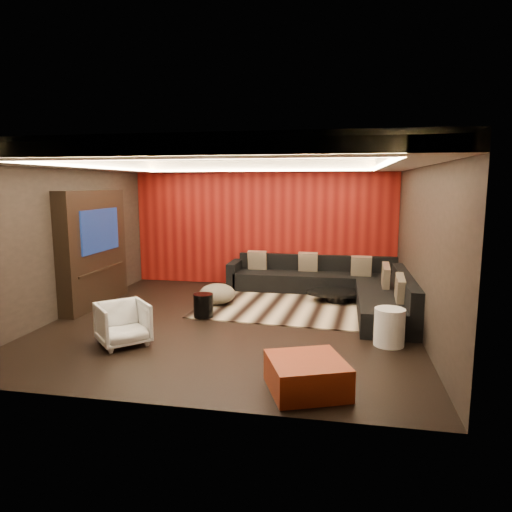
% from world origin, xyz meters
% --- Properties ---
extents(floor, '(6.00, 6.00, 0.02)m').
position_xyz_m(floor, '(0.00, 0.00, -0.01)').
color(floor, black).
rests_on(floor, ground).
extents(ceiling, '(6.00, 6.00, 0.02)m').
position_xyz_m(ceiling, '(0.00, 0.00, 2.81)').
color(ceiling, silver).
rests_on(ceiling, ground).
extents(wall_back, '(6.00, 0.02, 2.80)m').
position_xyz_m(wall_back, '(0.00, 3.01, 1.40)').
color(wall_back, black).
rests_on(wall_back, ground).
extents(wall_left, '(0.02, 6.00, 2.80)m').
position_xyz_m(wall_left, '(-3.01, 0.00, 1.40)').
color(wall_left, black).
rests_on(wall_left, ground).
extents(wall_right, '(0.02, 6.00, 2.80)m').
position_xyz_m(wall_right, '(3.01, 0.00, 1.40)').
color(wall_right, black).
rests_on(wall_right, ground).
extents(red_feature_wall, '(5.98, 0.05, 2.78)m').
position_xyz_m(red_feature_wall, '(0.00, 2.97, 1.40)').
color(red_feature_wall, '#6B0C0A').
rests_on(red_feature_wall, ground).
extents(soffit_back, '(6.00, 0.60, 0.22)m').
position_xyz_m(soffit_back, '(0.00, 2.70, 2.69)').
color(soffit_back, silver).
rests_on(soffit_back, ground).
extents(soffit_front, '(6.00, 0.60, 0.22)m').
position_xyz_m(soffit_front, '(0.00, -2.70, 2.69)').
color(soffit_front, silver).
rests_on(soffit_front, ground).
extents(soffit_left, '(0.60, 4.80, 0.22)m').
position_xyz_m(soffit_left, '(-2.70, 0.00, 2.69)').
color(soffit_left, silver).
rests_on(soffit_left, ground).
extents(soffit_right, '(0.60, 4.80, 0.22)m').
position_xyz_m(soffit_right, '(2.70, 0.00, 2.69)').
color(soffit_right, silver).
rests_on(soffit_right, ground).
extents(cove_back, '(4.80, 0.08, 0.04)m').
position_xyz_m(cove_back, '(0.00, 2.36, 2.60)').
color(cove_back, '#FFD899').
rests_on(cove_back, ground).
extents(cove_front, '(4.80, 0.08, 0.04)m').
position_xyz_m(cove_front, '(0.00, -2.36, 2.60)').
color(cove_front, '#FFD899').
rests_on(cove_front, ground).
extents(cove_left, '(0.08, 4.80, 0.04)m').
position_xyz_m(cove_left, '(-2.36, 0.00, 2.60)').
color(cove_left, '#FFD899').
rests_on(cove_left, ground).
extents(cove_right, '(0.08, 4.80, 0.04)m').
position_xyz_m(cove_right, '(2.36, 0.00, 2.60)').
color(cove_right, '#FFD899').
rests_on(cove_right, ground).
extents(tv_surround, '(0.30, 2.00, 2.20)m').
position_xyz_m(tv_surround, '(-2.85, 0.60, 1.10)').
color(tv_surround, black).
rests_on(tv_surround, ground).
extents(tv_screen, '(0.04, 1.30, 0.80)m').
position_xyz_m(tv_screen, '(-2.69, 0.60, 1.45)').
color(tv_screen, black).
rests_on(tv_screen, ground).
extents(tv_shelf, '(0.04, 1.60, 0.04)m').
position_xyz_m(tv_shelf, '(-2.69, 0.60, 0.70)').
color(tv_shelf, black).
rests_on(tv_shelf, ground).
extents(rug, '(4.21, 3.28, 0.02)m').
position_xyz_m(rug, '(1.20, 1.40, 0.01)').
color(rug, beige).
rests_on(rug, floor).
extents(coffee_table, '(1.34, 1.34, 0.21)m').
position_xyz_m(coffee_table, '(1.74, 1.66, 0.12)').
color(coffee_table, black).
rests_on(coffee_table, rug).
extents(drum_stool, '(0.43, 0.43, 0.41)m').
position_xyz_m(drum_stool, '(-0.55, 0.15, 0.22)').
color(drum_stool, black).
rests_on(drum_stool, rug).
extents(striped_pouf, '(0.75, 0.75, 0.39)m').
position_xyz_m(striped_pouf, '(-0.55, 1.05, 0.21)').
color(striped_pouf, beige).
rests_on(striped_pouf, rug).
extents(white_side_table, '(0.50, 0.50, 0.55)m').
position_xyz_m(white_side_table, '(2.50, -0.67, 0.27)').
color(white_side_table, white).
rests_on(white_side_table, floor).
extents(orange_ottoman, '(1.07, 1.07, 0.37)m').
position_xyz_m(orange_ottoman, '(1.44, -2.36, 0.18)').
color(orange_ottoman, maroon).
rests_on(orange_ottoman, floor).
extents(armchair, '(0.96, 0.96, 0.63)m').
position_xyz_m(armchair, '(-1.30, -1.35, 0.31)').
color(armchair, silver).
rests_on(armchair, floor).
extents(sectional_sofa, '(3.65, 3.50, 0.75)m').
position_xyz_m(sectional_sofa, '(1.73, 1.86, 0.26)').
color(sectional_sofa, black).
rests_on(sectional_sofa, floor).
extents(throw_pillows, '(3.08, 2.71, 0.50)m').
position_xyz_m(throw_pillows, '(1.72, 1.89, 0.62)').
color(throw_pillows, beige).
rests_on(throw_pillows, sectional_sofa).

